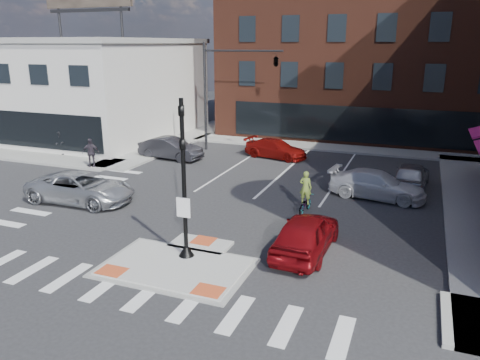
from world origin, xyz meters
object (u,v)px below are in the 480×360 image
at_px(white_pickup, 377,185).
at_px(cyclist, 305,199).
at_px(bg_car_silver, 411,175).
at_px(pedestrian_a, 61,143).
at_px(red_sedan, 306,234).
at_px(bg_car_dark, 171,148).
at_px(pedestrian_b, 91,153).
at_px(bg_car_red, 276,149).
at_px(silver_suv, 81,188).

xyz_separation_m(white_pickup, cyclist, (-3.00, -3.58, -0.02)).
relative_size(bg_car_silver, pedestrian_a, 2.61).
bearing_deg(red_sedan, pedestrian_a, -23.11).
distance_m(red_sedan, bg_car_dark, 17.21).
distance_m(bg_car_silver, pedestrian_b, 19.85).
height_order(red_sedan, white_pickup, red_sedan).
bearing_deg(bg_car_red, white_pickup, -119.75).
xyz_separation_m(red_sedan, white_pickup, (1.88, 8.03, -0.07)).
distance_m(bg_car_dark, bg_car_silver, 16.17).
xyz_separation_m(silver_suv, pedestrian_a, (-8.11, 7.68, 0.23)).
relative_size(bg_car_silver, pedestrian_b, 2.42).
height_order(bg_car_silver, pedestrian_b, pedestrian_b).
xyz_separation_m(silver_suv, pedestrian_b, (-3.87, 5.68, 0.30)).
xyz_separation_m(bg_car_dark, pedestrian_a, (-7.74, -2.25, 0.25)).
height_order(white_pickup, pedestrian_b, pedestrian_b).
distance_m(white_pickup, pedestrian_b, 18.01).
relative_size(white_pickup, pedestrian_a, 2.90).
relative_size(red_sedan, cyclist, 2.25).
height_order(silver_suv, red_sedan, red_sedan).
height_order(silver_suv, bg_car_silver, silver_suv).
distance_m(silver_suv, bg_car_dark, 9.94).
distance_m(white_pickup, pedestrian_a, 22.29).
bearing_deg(bg_car_red, red_sedan, -147.08).
relative_size(red_sedan, bg_car_silver, 1.04).
bearing_deg(pedestrian_a, bg_car_silver, 42.25).
relative_size(white_pickup, bg_car_red, 1.09).
relative_size(red_sedan, white_pickup, 0.94).
relative_size(bg_car_dark, pedestrian_b, 2.50).
xyz_separation_m(white_pickup, pedestrian_b, (-18.00, -0.58, 0.35)).
height_order(silver_suv, pedestrian_a, pedestrian_a).
relative_size(red_sedan, bg_car_dark, 1.01).
bearing_deg(bg_car_red, pedestrian_a, 121.51).
bearing_deg(bg_car_silver, silver_suv, 32.35).
bearing_deg(red_sedan, pedestrian_b, -23.02).
height_order(cyclist, pedestrian_b, cyclist).
bearing_deg(pedestrian_b, bg_car_silver, -20.05).
distance_m(silver_suv, cyclist, 11.45).
distance_m(silver_suv, pedestrian_a, 11.17).
height_order(red_sedan, bg_car_dark, red_sedan).
xyz_separation_m(bg_car_dark, bg_car_silver, (16.12, -1.25, 0.00)).
distance_m(silver_suv, white_pickup, 15.46).
bearing_deg(silver_suv, bg_car_dark, 0.02).
relative_size(red_sedan, pedestrian_a, 2.73).
height_order(silver_suv, pedestrian_b, pedestrian_b).
xyz_separation_m(bg_car_red, cyclist, (4.67, -10.31, 0.04)).
bearing_deg(bg_car_dark, pedestrian_b, 146.35).
xyz_separation_m(red_sedan, bg_car_red, (-5.79, 14.75, -0.14)).
bearing_deg(bg_car_silver, bg_car_red, -21.42).
bearing_deg(bg_car_dark, pedestrian_a, 112.03).
bearing_deg(white_pickup, pedestrian_a, 93.57).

